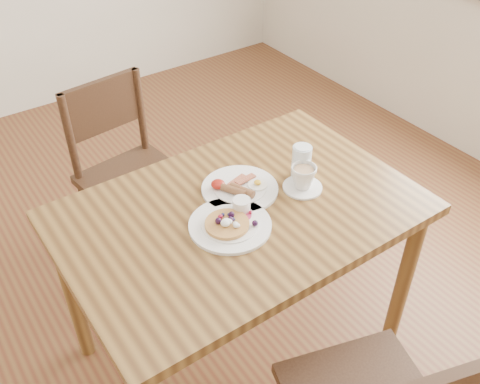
{
  "coord_description": "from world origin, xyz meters",
  "views": [
    {
      "loc": [
        -0.79,
        -1.13,
        1.91
      ],
      "look_at": [
        0.0,
        0.0,
        0.82
      ],
      "focal_mm": 40.0,
      "sensor_mm": 36.0,
      "label": 1
    }
  ],
  "objects_px": {
    "breakfast_plate": "(239,188)",
    "teacup_saucer": "(303,179)",
    "pancake_plate": "(231,222)",
    "water_glass": "(301,162)",
    "dining_table": "(240,230)",
    "chair_far": "(127,169)"
  },
  "relations": [
    {
      "from": "breakfast_plate",
      "to": "dining_table",
      "type": "bearing_deg",
      "value": -122.99
    },
    {
      "from": "dining_table",
      "to": "chair_far",
      "type": "distance_m",
      "value": 0.79
    },
    {
      "from": "breakfast_plate",
      "to": "teacup_saucer",
      "type": "xyz_separation_m",
      "value": [
        0.19,
        -0.12,
        0.03
      ]
    },
    {
      "from": "pancake_plate",
      "to": "breakfast_plate",
      "type": "distance_m",
      "value": 0.18
    },
    {
      "from": "pancake_plate",
      "to": "breakfast_plate",
      "type": "xyz_separation_m",
      "value": [
        0.13,
        0.13,
        -0.0
      ]
    },
    {
      "from": "pancake_plate",
      "to": "teacup_saucer",
      "type": "relative_size",
      "value": 1.93
    },
    {
      "from": "breakfast_plate",
      "to": "teacup_saucer",
      "type": "relative_size",
      "value": 1.93
    },
    {
      "from": "chair_far",
      "to": "water_glass",
      "type": "height_order",
      "value": "chair_far"
    },
    {
      "from": "breakfast_plate",
      "to": "water_glass",
      "type": "distance_m",
      "value": 0.24
    },
    {
      "from": "breakfast_plate",
      "to": "water_glass",
      "type": "relative_size",
      "value": 2.15
    },
    {
      "from": "dining_table",
      "to": "chair_far",
      "type": "bearing_deg",
      "value": 96.21
    },
    {
      "from": "pancake_plate",
      "to": "breakfast_plate",
      "type": "height_order",
      "value": "pancake_plate"
    },
    {
      "from": "teacup_saucer",
      "to": "water_glass",
      "type": "relative_size",
      "value": 1.12
    },
    {
      "from": "chair_far",
      "to": "breakfast_plate",
      "type": "xyz_separation_m",
      "value": [
        0.14,
        -0.69,
        0.27
      ]
    },
    {
      "from": "chair_far",
      "to": "water_glass",
      "type": "distance_m",
      "value": 0.89
    },
    {
      "from": "breakfast_plate",
      "to": "water_glass",
      "type": "bearing_deg",
      "value": -13.8
    },
    {
      "from": "pancake_plate",
      "to": "water_glass",
      "type": "xyz_separation_m",
      "value": [
        0.36,
        0.08,
        0.05
      ]
    },
    {
      "from": "teacup_saucer",
      "to": "water_glass",
      "type": "bearing_deg",
      "value": 56.0
    },
    {
      "from": "chair_far",
      "to": "pancake_plate",
      "type": "distance_m",
      "value": 0.87
    },
    {
      "from": "breakfast_plate",
      "to": "water_glass",
      "type": "height_order",
      "value": "water_glass"
    },
    {
      "from": "teacup_saucer",
      "to": "dining_table",
      "type": "bearing_deg",
      "value": 171.5
    },
    {
      "from": "dining_table",
      "to": "breakfast_plate",
      "type": "height_order",
      "value": "breakfast_plate"
    }
  ]
}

